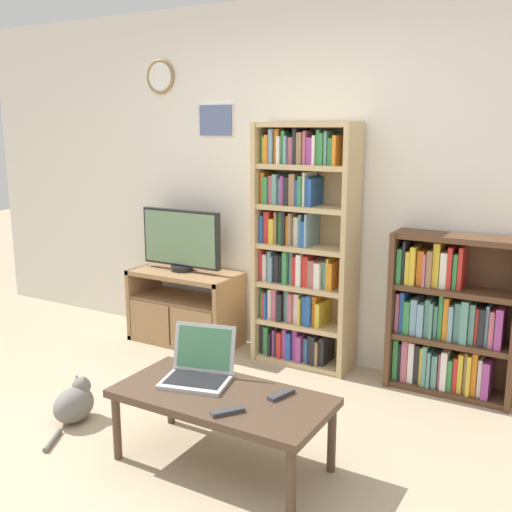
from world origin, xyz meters
TOP-DOWN VIEW (x-y plane):
  - ground_plane at (0.00, 0.00)m, footprint 18.00×18.00m
  - wall_back at (-0.01, 1.99)m, footprint 6.66×0.09m
  - tv_stand at (-0.99, 1.71)m, footprint 0.88×0.43m
  - television at (-1.03, 1.74)m, footprint 0.71×0.18m
  - bookshelf_tall at (-0.01, 1.81)m, footprint 0.72×0.29m
  - bookshelf_short at (1.03, 1.83)m, footprint 0.80×0.26m
  - coffee_table at (0.26, 0.35)m, footprint 1.10×0.53m
  - laptop at (0.06, 0.44)m, footprint 0.41×0.37m
  - remote_near_laptop at (0.40, 0.19)m, footprint 0.13×0.16m
  - remote_far_from_laptop at (0.53, 0.48)m, footprint 0.09×0.17m
  - cat at (-0.76, 0.32)m, footprint 0.26×0.49m

SIDE VIEW (x-z plane):
  - ground_plane at x=0.00m, z-range 0.00..0.00m
  - cat at x=-0.76m, z-range -0.02..0.24m
  - tv_stand at x=-0.99m, z-range 0.00..0.58m
  - coffee_table at x=0.26m, z-range 0.16..0.55m
  - remote_near_laptop at x=0.40m, z-range 0.39..0.41m
  - remote_far_from_laptop at x=0.53m, z-range 0.39..0.41m
  - laptop at x=0.06m, z-range 0.32..0.60m
  - bookshelf_short at x=1.03m, z-range -0.04..1.01m
  - television at x=-1.03m, z-range 0.59..1.07m
  - bookshelf_tall at x=-0.01m, z-range -0.02..1.72m
  - wall_back at x=-0.01m, z-range 0.00..2.60m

